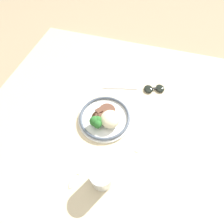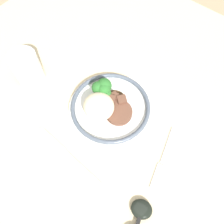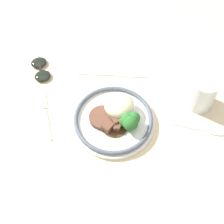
{
  "view_description": "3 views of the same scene",
  "coord_description": "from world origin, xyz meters",
  "px_view_note": "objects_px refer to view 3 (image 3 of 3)",
  "views": [
    {
      "loc": [
        0.35,
        0.08,
        0.71
      ],
      "look_at": [
        -0.04,
        -0.03,
        0.09
      ],
      "focal_mm": 28.0,
      "sensor_mm": 36.0,
      "label": 1
    },
    {
      "loc": [
        -0.2,
        0.16,
        0.59
      ],
      "look_at": [
        -0.04,
        -0.03,
        0.1
      ],
      "focal_mm": 35.0,
      "sensor_mm": 36.0,
      "label": 2
    },
    {
      "loc": [
        -0.01,
        -0.5,
        0.8
      ],
      "look_at": [
        -0.02,
        -0.05,
        0.08
      ],
      "focal_mm": 50.0,
      "sensor_mm": 36.0,
      "label": 3
    }
  ],
  "objects_px": {
    "knife": "(116,75)",
    "plate": "(116,117)",
    "spoon": "(209,131)",
    "fork": "(46,110)",
    "sunglasses": "(41,69)",
    "juice_glass": "(202,94)"
  },
  "relations": [
    {
      "from": "juice_glass",
      "to": "sunglasses",
      "type": "height_order",
      "value": "juice_glass"
    },
    {
      "from": "sunglasses",
      "to": "knife",
      "type": "bearing_deg",
      "value": -23.17
    },
    {
      "from": "knife",
      "to": "spoon",
      "type": "height_order",
      "value": "spoon"
    },
    {
      "from": "plate",
      "to": "fork",
      "type": "height_order",
      "value": "plate"
    },
    {
      "from": "sunglasses",
      "to": "juice_glass",
      "type": "bearing_deg",
      "value": -33.26
    },
    {
      "from": "juice_glass",
      "to": "knife",
      "type": "distance_m",
      "value": 0.26
    },
    {
      "from": "knife",
      "to": "spoon",
      "type": "relative_size",
      "value": 1.52
    },
    {
      "from": "spoon",
      "to": "sunglasses",
      "type": "relative_size",
      "value": 1.31
    },
    {
      "from": "knife",
      "to": "plate",
      "type": "bearing_deg",
      "value": -87.95
    },
    {
      "from": "fork",
      "to": "knife",
      "type": "relative_size",
      "value": 0.75
    },
    {
      "from": "juice_glass",
      "to": "spoon",
      "type": "relative_size",
      "value": 0.71
    },
    {
      "from": "sunglasses",
      "to": "spoon",
      "type": "bearing_deg",
      "value": -42.75
    },
    {
      "from": "sunglasses",
      "to": "fork",
      "type": "bearing_deg",
      "value": -97.0
    },
    {
      "from": "fork",
      "to": "juice_glass",
      "type": "bearing_deg",
      "value": -101.21
    },
    {
      "from": "plate",
      "to": "juice_glass",
      "type": "relative_size",
      "value": 2.25
    },
    {
      "from": "plate",
      "to": "spoon",
      "type": "height_order",
      "value": "plate"
    },
    {
      "from": "juice_glass",
      "to": "fork",
      "type": "distance_m",
      "value": 0.44
    },
    {
      "from": "juice_glass",
      "to": "sunglasses",
      "type": "xyz_separation_m",
      "value": [
        -0.47,
        0.11,
        -0.04
      ]
    },
    {
      "from": "plate",
      "to": "fork",
      "type": "distance_m",
      "value": 0.21
    },
    {
      "from": "plate",
      "to": "knife",
      "type": "distance_m",
      "value": 0.17
    },
    {
      "from": "plate",
      "to": "juice_glass",
      "type": "bearing_deg",
      "value": 15.62
    },
    {
      "from": "knife",
      "to": "sunglasses",
      "type": "relative_size",
      "value": 1.99
    }
  ]
}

